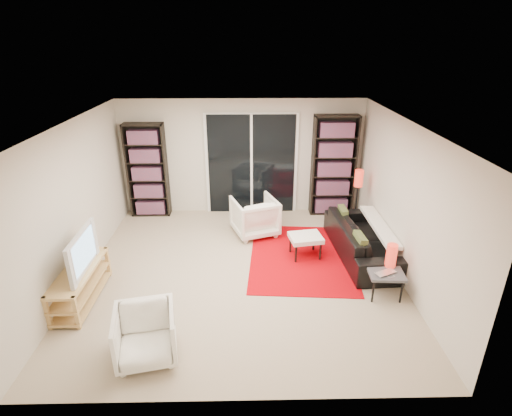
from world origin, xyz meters
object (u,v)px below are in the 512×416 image
(floor_lamp, at_px, (358,185))
(armchair_front, at_px, (146,335))
(sofa, at_px, (362,239))
(side_table, at_px, (385,273))
(armchair_back, at_px, (255,216))
(ottoman, at_px, (306,239))
(bookshelf_right, at_px, (334,166))
(bookshelf_left, at_px, (147,171))
(tv_stand, at_px, (81,284))

(floor_lamp, bearing_deg, armchair_front, -134.12)
(sofa, bearing_deg, side_table, 177.66)
(sofa, distance_m, armchair_front, 3.95)
(floor_lamp, bearing_deg, side_table, -93.07)
(sofa, distance_m, armchair_back, 2.03)
(sofa, xyz_separation_m, ottoman, (-0.98, -0.03, 0.04))
(bookshelf_right, relative_size, floor_lamp, 1.74)
(bookshelf_left, relative_size, armchair_front, 2.76)
(bookshelf_left, distance_m, floor_lamp, 4.25)
(tv_stand, relative_size, armchair_back, 1.68)
(bookshelf_right, relative_size, side_table, 3.97)
(armchair_back, height_order, side_table, armchair_back)
(armchair_front, distance_m, floor_lamp, 4.81)
(bookshelf_right, xyz_separation_m, floor_lamp, (0.33, -0.75, -0.15))
(side_table, bearing_deg, sofa, 91.44)
(tv_stand, height_order, armchair_front, armchair_front)
(floor_lamp, bearing_deg, ottoman, -135.61)
(ottoman, distance_m, side_table, 1.51)
(floor_lamp, bearing_deg, bookshelf_left, 169.86)
(bookshelf_right, relative_size, ottoman, 3.49)
(bookshelf_left, bearing_deg, side_table, -36.27)
(side_table, bearing_deg, bookshelf_right, 94.12)
(ottoman, bearing_deg, side_table, -48.12)
(armchair_front, height_order, floor_lamp, floor_lamp)
(sofa, distance_m, ottoman, 0.98)
(ottoman, bearing_deg, armchair_back, 133.95)
(bookshelf_left, height_order, sofa, bookshelf_left)
(armchair_front, height_order, side_table, armchair_front)
(bookshelf_left, distance_m, armchair_back, 2.48)
(bookshelf_left, distance_m, tv_stand, 3.13)
(bookshelf_right, height_order, ottoman, bookshelf_right)
(ottoman, height_order, floor_lamp, floor_lamp)
(bookshelf_right, bearing_deg, armchair_front, -125.60)
(bookshelf_right, relative_size, sofa, 1.01)
(tv_stand, distance_m, ottoman, 3.59)
(armchair_front, bearing_deg, armchair_back, 55.65)
(tv_stand, height_order, ottoman, tv_stand)
(tv_stand, xyz_separation_m, armchair_back, (2.54, 2.06, 0.10))
(bookshelf_right, xyz_separation_m, side_table, (0.22, -2.98, -0.69))
(tv_stand, relative_size, side_table, 2.54)
(armchair_front, bearing_deg, tv_stand, 124.59)
(tv_stand, xyz_separation_m, armchair_front, (1.20, -1.15, 0.06))
(armchair_front, distance_m, side_table, 3.42)
(tv_stand, relative_size, ottoman, 2.24)
(ottoman, height_order, side_table, same)
(bookshelf_left, xyz_separation_m, tv_stand, (-0.34, -3.03, -0.71))
(armchair_back, height_order, floor_lamp, floor_lamp)
(bookshelf_right, distance_m, armchair_back, 2.03)
(armchair_back, xyz_separation_m, armchair_front, (-1.34, -3.21, -0.04))
(sofa, xyz_separation_m, side_table, (0.03, -1.16, 0.05))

